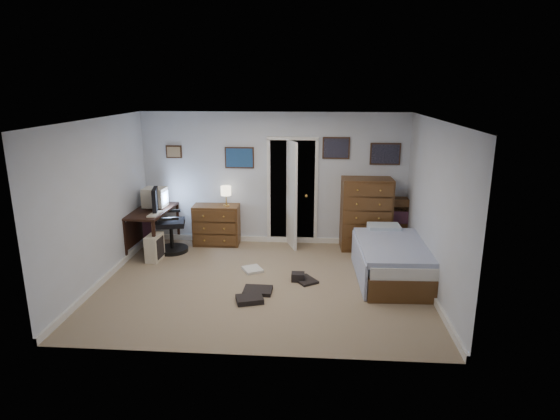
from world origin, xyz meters
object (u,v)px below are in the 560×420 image
Objects in this scene: computer_desk at (148,218)px; office_chair at (167,227)px; low_dresser at (217,225)px; tall_dresser at (366,214)px; bed at (390,259)px.

computer_desk is 0.43m from office_chair.
low_dresser is at bearing 18.25° from office_chair.
tall_dresser is 0.67× the size of bed.
office_chair reaches higher than computer_desk.
computer_desk is 1.28m from low_dresser.
low_dresser reaches higher than bed.
computer_desk is 1.02× the size of tall_dresser.
tall_dresser is at bearing -5.38° from office_chair.
office_chair is 3.98m from bed.
computer_desk is at bearing -164.51° from low_dresser.
computer_desk is 4.03m from tall_dresser.
computer_desk is 1.58× the size of low_dresser.
low_dresser is 3.36m from bed.
bed is (3.88, -0.88, -0.16)m from office_chair.
office_chair is (0.40, -0.12, -0.13)m from computer_desk.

